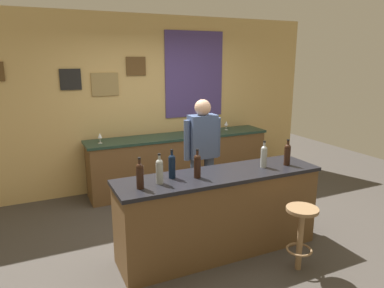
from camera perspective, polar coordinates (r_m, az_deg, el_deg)
ground_plane at (r=4.50m, az=1.77°, el=-14.44°), size 10.00×10.00×0.00m
back_wall at (r=5.90m, az=-6.93°, el=6.74°), size 6.00×0.09×2.80m
bar_counter at (r=3.98m, az=4.45°, el=-11.02°), size 2.29×0.60×0.92m
side_counter at (r=5.88m, az=-1.93°, el=-2.81°), size 3.04×0.56×0.90m
bartender at (r=4.60m, az=1.69°, el=-1.24°), size 0.52×0.21×1.62m
bar_stool at (r=3.81m, az=17.20°, el=-12.86°), size 0.32×0.32×0.68m
wine_bottle_a at (r=3.37m, az=-8.42°, el=-4.95°), size 0.07×0.07×0.31m
wine_bottle_b at (r=3.47m, az=-5.28°, el=-4.26°), size 0.07×0.07×0.31m
wine_bottle_c at (r=3.62m, az=-3.26°, el=-3.46°), size 0.07×0.07×0.31m
wine_bottle_d at (r=3.63m, az=0.87°, el=-3.41°), size 0.07×0.07×0.31m
wine_bottle_e at (r=4.05m, az=11.54°, el=-1.85°), size 0.07×0.07×0.31m
wine_bottle_f at (r=4.20m, az=15.16°, el=-1.52°), size 0.07×0.07×0.31m
wine_glass_a at (r=5.36m, az=-14.68°, el=1.28°), size 0.07×0.07×0.16m
wine_glass_b at (r=6.20m, az=5.55°, el=3.31°), size 0.07×0.07×0.16m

